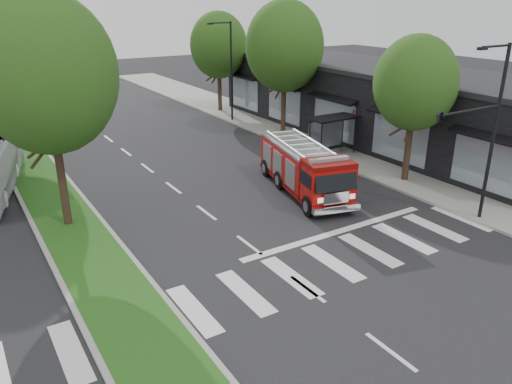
% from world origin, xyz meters
% --- Properties ---
extents(ground, '(140.00, 140.00, 0.00)m').
position_xyz_m(ground, '(0.00, 0.00, 0.00)').
color(ground, black).
rests_on(ground, ground).
extents(sidewalk_right, '(5.00, 80.00, 0.15)m').
position_xyz_m(sidewalk_right, '(12.50, 10.00, 0.07)').
color(sidewalk_right, gray).
rests_on(sidewalk_right, ground).
extents(median, '(3.00, 50.00, 0.15)m').
position_xyz_m(median, '(-6.00, 18.00, 0.08)').
color(median, gray).
rests_on(median, ground).
extents(storefront_row, '(8.00, 30.00, 5.00)m').
position_xyz_m(storefront_row, '(17.00, 10.00, 2.50)').
color(storefront_row, black).
rests_on(storefront_row, ground).
extents(bus_shelter, '(3.20, 1.60, 2.61)m').
position_xyz_m(bus_shelter, '(11.20, 8.15, 2.04)').
color(bus_shelter, black).
rests_on(bus_shelter, ground).
extents(tree_right_near, '(4.40, 4.40, 8.05)m').
position_xyz_m(tree_right_near, '(11.50, 2.00, 5.51)').
color(tree_right_near, black).
rests_on(tree_right_near, ground).
extents(tree_right_mid, '(5.60, 5.60, 9.72)m').
position_xyz_m(tree_right_mid, '(11.50, 14.00, 6.49)').
color(tree_right_mid, black).
rests_on(tree_right_mid, ground).
extents(tree_right_far, '(5.00, 5.00, 8.73)m').
position_xyz_m(tree_right_far, '(11.50, 24.00, 5.84)').
color(tree_right_far, black).
rests_on(tree_right_far, ground).
extents(tree_median_near, '(5.80, 5.80, 10.16)m').
position_xyz_m(tree_median_near, '(-6.00, 6.00, 6.81)').
color(tree_median_near, black).
rests_on(tree_median_near, ground).
extents(tree_median_far, '(5.60, 5.60, 9.72)m').
position_xyz_m(tree_median_far, '(-6.00, 20.00, 6.49)').
color(tree_median_far, black).
rests_on(tree_median_far, ground).
extents(streetlight_right_near, '(4.08, 0.22, 8.00)m').
position_xyz_m(streetlight_right_near, '(9.61, -3.50, 4.67)').
color(streetlight_right_near, black).
rests_on(streetlight_right_near, ground).
extents(streetlight_right_far, '(2.11, 0.20, 8.00)m').
position_xyz_m(streetlight_right_far, '(10.35, 20.00, 4.48)').
color(streetlight_right_far, black).
rests_on(streetlight_right_far, ground).
extents(fire_engine, '(4.11, 8.18, 2.72)m').
position_xyz_m(fire_engine, '(5.71, 3.79, 1.31)').
color(fire_engine, '#670705').
rests_on(fire_engine, ground).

